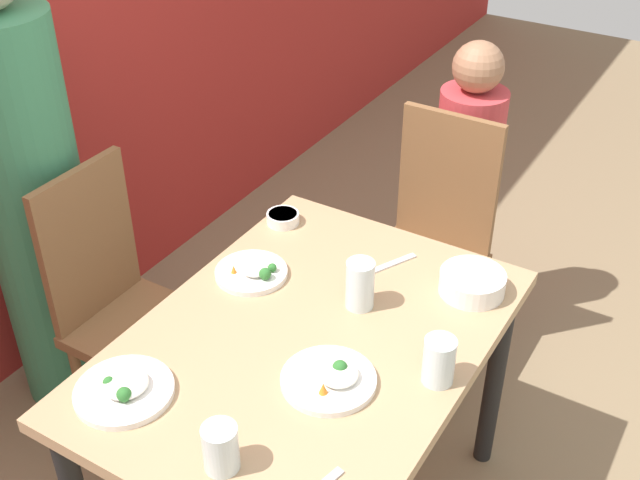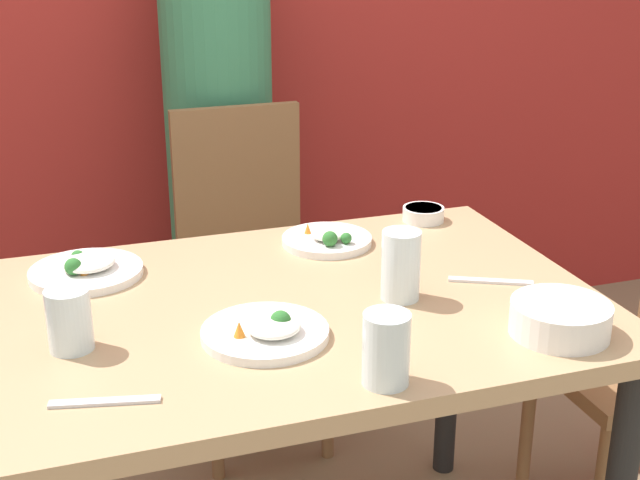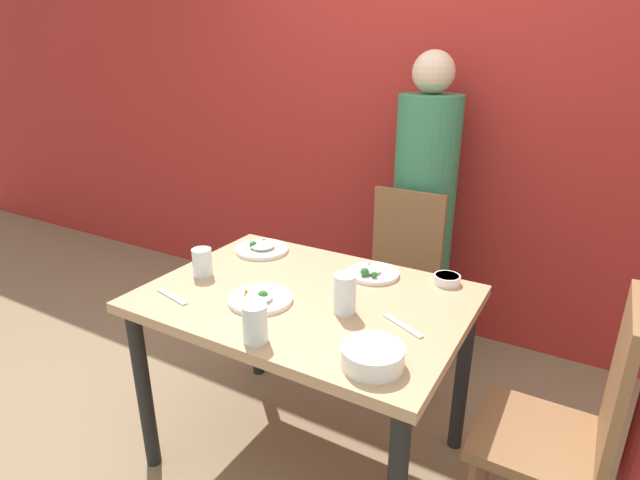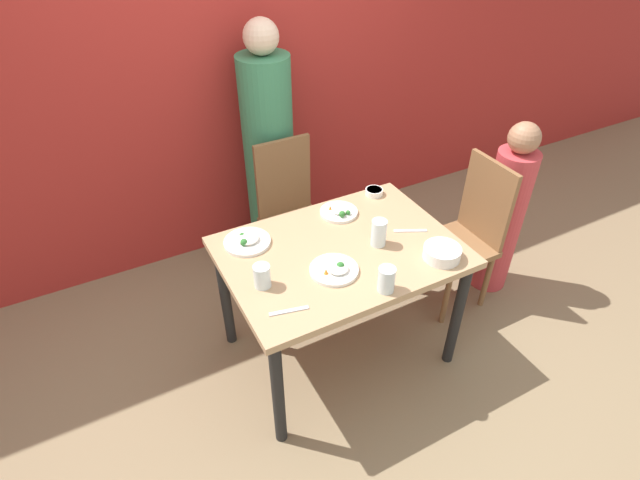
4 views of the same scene
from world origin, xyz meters
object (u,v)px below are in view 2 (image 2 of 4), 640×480
bowl_curry (560,318)px  glass_water_tall (401,265)px  chair_adult_spot (249,270)px  plate_rice_adult (327,239)px  person_adult (221,160)px

bowl_curry → glass_water_tall: size_ratio=1.29×
chair_adult_spot → plate_rice_adult: bearing=-81.6°
plate_rice_adult → glass_water_tall: 0.34m
chair_adult_spot → plate_rice_adult: 0.57m
chair_adult_spot → bowl_curry: chair_adult_spot is taller
bowl_curry → glass_water_tall: glass_water_tall is taller
person_adult → chair_adult_spot: bearing=-90.0°
bowl_curry → plate_rice_adult: bowl_curry is taller
person_adult → plate_rice_adult: person_adult is taller
chair_adult_spot → person_adult: bearing=90.0°
chair_adult_spot → glass_water_tall: size_ratio=6.80×
chair_adult_spot → glass_water_tall: (0.12, -0.83, 0.33)m
chair_adult_spot → person_adult: person_adult is taller
plate_rice_adult → glass_water_tall: bearing=-82.8°
person_adult → bowl_curry: 1.45m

